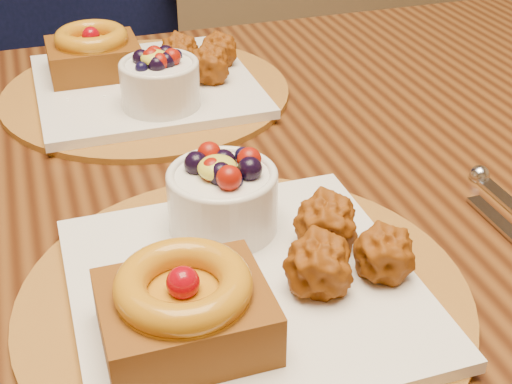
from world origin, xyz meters
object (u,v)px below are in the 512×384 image
(dining_table, at_px, (188,232))
(chair_far, at_px, (126,104))
(place_setting_far, at_px, (143,77))
(place_setting_near, at_px, (238,270))

(dining_table, height_order, chair_far, chair_far)
(dining_table, relative_size, place_setting_far, 4.21)
(place_setting_near, bearing_deg, chair_far, 87.43)
(place_setting_near, distance_m, chair_far, 1.08)
(place_setting_far, xyz_separation_m, chair_far, (0.05, 0.60, -0.31))
(place_setting_near, bearing_deg, place_setting_far, 89.96)
(place_setting_near, relative_size, place_setting_far, 1.00)
(place_setting_far, bearing_deg, dining_table, -89.08)
(place_setting_near, bearing_deg, dining_table, 88.99)
(dining_table, height_order, place_setting_near, place_setting_near)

